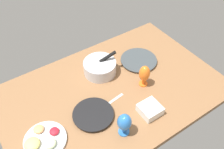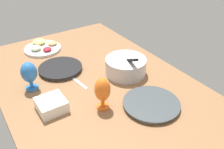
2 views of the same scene
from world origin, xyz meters
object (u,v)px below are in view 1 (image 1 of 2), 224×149
object	(u,v)px
fruit_platter	(44,140)
hurricane_glass_blue	(124,123)
mixing_bowl	(100,67)
square_bowl_white	(150,109)
hurricane_glass_orange	(144,74)
dinner_plate_left	(93,115)
dinner_plate_right	(139,60)

from	to	relation	value
fruit_platter	hurricane_glass_blue	bearing A→B (deg)	-26.45
mixing_bowl	square_bowl_white	size ratio (longest dim) A/B	1.90
fruit_platter	hurricane_glass_orange	xyz separation A→B (cm)	(80.28, 3.08, 8.89)
dinner_plate_left	square_bowl_white	bearing A→B (deg)	-29.62
hurricane_glass_orange	mixing_bowl	bearing A→B (deg)	124.63
square_bowl_white	dinner_plate_right	bearing A→B (deg)	60.02
mixing_bowl	fruit_platter	xyz separation A→B (cm)	(-60.40, -31.86, -3.77)
hurricane_glass_blue	hurricane_glass_orange	distance (cm)	43.89
mixing_bowl	square_bowl_white	distance (cm)	51.79
dinner_plate_right	fruit_platter	world-z (taller)	fruit_platter
dinner_plate_right	mixing_bowl	distance (cm)	33.69
dinner_plate_right	mixing_bowl	xyz separation A→B (cm)	(-32.60, 7.28, 4.37)
dinner_plate_right	mixing_bowl	world-z (taller)	mixing_bowl
fruit_platter	square_bowl_white	size ratio (longest dim) A/B	1.92
fruit_platter	hurricane_glass_blue	distance (cm)	50.19
dinner_plate_right	hurricane_glass_orange	world-z (taller)	hurricane_glass_orange
square_bowl_white	fruit_platter	bearing A→B (deg)	164.02
dinner_plate_left	fruit_platter	world-z (taller)	fruit_platter
mixing_bowl	hurricane_glass_blue	size ratio (longest dim) A/B	1.53
dinner_plate_right	dinner_plate_left	bearing A→B (deg)	-156.63
fruit_platter	hurricane_glass_blue	size ratio (longest dim) A/B	1.54
dinner_plate_left	hurricane_glass_orange	size ratio (longest dim) A/B	1.54
mixing_bowl	square_bowl_white	xyz separation A→B (cm)	(7.25, -51.23, -2.11)
dinner_plate_left	fruit_platter	xyz separation A→B (cm)	(-34.67, 0.63, 0.46)
dinner_plate_right	hurricane_glass_blue	world-z (taller)	hurricane_glass_blue
dinner_plate_left	mixing_bowl	distance (cm)	41.66
hurricane_glass_orange	square_bowl_white	xyz separation A→B (cm)	(-12.62, -22.45, -7.24)
dinner_plate_left	hurricane_glass_blue	distance (cm)	25.14
hurricane_glass_blue	square_bowl_white	distance (cm)	24.53
dinner_plate_left	mixing_bowl	size ratio (longest dim) A/B	1.06
dinner_plate_left	hurricane_glass_orange	distance (cm)	46.70
dinner_plate_right	hurricane_glass_blue	distance (cm)	68.05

